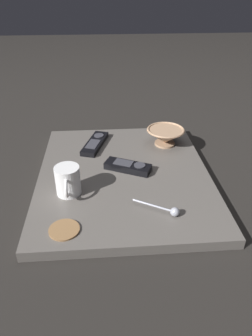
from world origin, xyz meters
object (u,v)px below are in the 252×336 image
object	(u,v)px
cereal_bowl	(165,136)
drink_coaster	(64,230)
tv_remote_far	(95,143)
coffee_mug	(68,181)
teaspoon	(170,211)
tv_remote_near	(128,167)

from	to	relation	value
cereal_bowl	drink_coaster	bearing A→B (deg)	-37.35
cereal_bowl	tv_remote_far	distance (m)	0.27
coffee_mug	teaspoon	bearing A→B (deg)	67.21
coffee_mug	tv_remote_far	bearing A→B (deg)	165.91
tv_remote_near	tv_remote_far	xyz separation A→B (m)	(-0.18, -0.11, -0.00)
cereal_bowl	drink_coaster	distance (m)	0.57
coffee_mug	tv_remote_near	xyz separation A→B (m)	(-0.12, 0.19, -0.03)
coffee_mug	teaspoon	distance (m)	0.31
cereal_bowl	tv_remote_near	xyz separation A→B (m)	(0.17, -0.16, -0.02)
drink_coaster	teaspoon	bearing A→B (deg)	98.43
coffee_mug	tv_remote_far	size ratio (longest dim) A/B	0.56
tv_remote_far	drink_coaster	bearing A→B (deg)	-9.30
teaspoon	tv_remote_far	size ratio (longest dim) A/B	0.64
cereal_bowl	teaspoon	bearing A→B (deg)	-8.42
teaspoon	tv_remote_near	xyz separation A→B (m)	(-0.24, -0.10, -0.00)
tv_remote_near	drink_coaster	xyz separation A→B (m)	(0.28, -0.19, -0.01)
teaspoon	tv_remote_near	size ratio (longest dim) A/B	0.75
coffee_mug	tv_remote_near	distance (m)	0.22
cereal_bowl	tv_remote_near	distance (m)	0.24
drink_coaster	coffee_mug	bearing A→B (deg)	179.92
cereal_bowl	tv_remote_near	bearing A→B (deg)	-42.44
cereal_bowl	tv_remote_far	bearing A→B (deg)	-91.93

